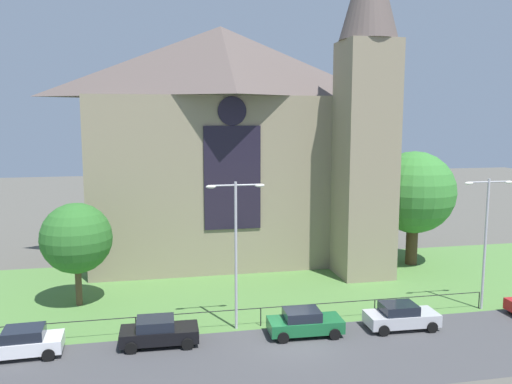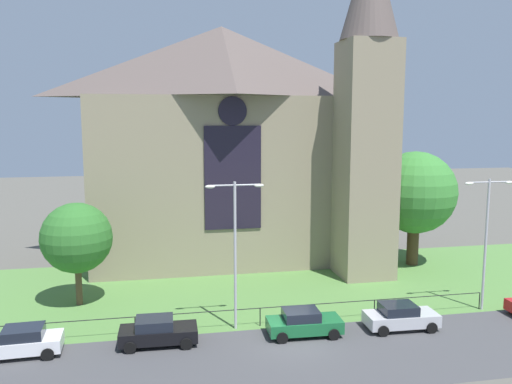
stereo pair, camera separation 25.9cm
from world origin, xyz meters
name	(u,v)px [view 2 (the right image)]	position (x,y,z in m)	size (l,w,h in m)	color
ground	(258,285)	(0.00, 10.00, 0.00)	(160.00, 160.00, 0.00)	#56544C
road_asphalt	(304,357)	(0.00, -2.00, 0.00)	(120.00, 8.00, 0.01)	#424244
grass_verge	(264,294)	(0.00, 8.00, 0.00)	(120.00, 20.00, 0.01)	#517F3D
church_building	(232,141)	(-0.61, 18.46, 10.27)	(23.20, 16.20, 26.00)	gray
iron_railing	(260,310)	(-1.38, 2.50, 0.97)	(29.05, 0.07, 1.13)	black
tree_left_near	(77,238)	(-12.42, 8.38, 4.51)	(4.61, 4.61, 6.83)	brown
tree_right_far	(415,193)	(13.93, 13.13, 6.11)	(6.83, 6.83, 9.57)	#4C3823
streetlamp_near	(235,237)	(-2.88, 2.40, 5.50)	(3.37, 0.26, 8.71)	#B2B2B7
streetlamp_far	(487,228)	(13.23, 2.40, 5.39)	(3.37, 0.26, 8.50)	#B2B2B7
parked_car_white	(21,342)	(-14.40, 1.03, 0.74)	(4.26, 2.15, 1.51)	silver
parked_car_black	(158,331)	(-7.39, 1.02, 0.74)	(4.25, 2.12, 1.51)	black
parked_car_green	(303,323)	(0.77, 0.70, 0.74)	(4.26, 2.15, 1.51)	#196033
parked_car_silver	(400,316)	(6.61, 0.51, 0.74)	(4.26, 2.14, 1.51)	#B7B7BC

